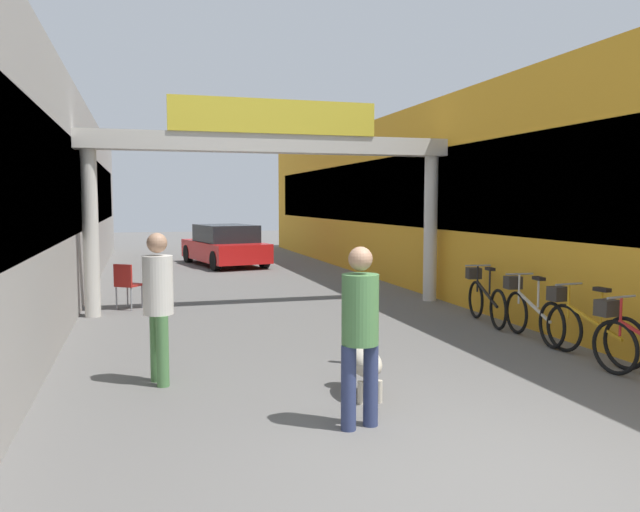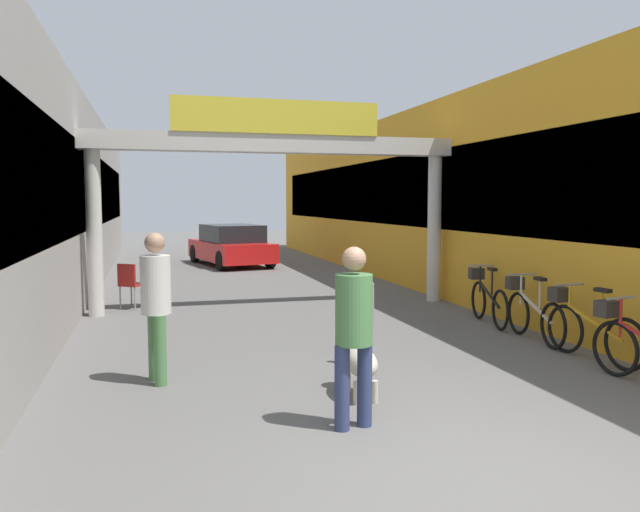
{
  "view_description": "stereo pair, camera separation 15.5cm",
  "coord_description": "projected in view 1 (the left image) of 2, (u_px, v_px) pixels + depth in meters",
  "views": [
    {
      "loc": [
        -2.48,
        -3.97,
        2.09
      ],
      "look_at": [
        0.0,
        4.63,
        1.3
      ],
      "focal_mm": 35.0,
      "sensor_mm": 36.0,
      "label": 1
    },
    {
      "loc": [
        -2.33,
        -4.02,
        2.09
      ],
      "look_at": [
        0.0,
        4.63,
        1.3
      ],
      "focal_mm": 35.0,
      "sensor_mm": 36.0,
      "label": 2
    }
  ],
  "objects": [
    {
      "name": "bicycle_orange_second",
      "position": [
        587.0,
        326.0,
        8.27
      ],
      "size": [
        0.46,
        1.69,
        0.98
      ],
      "color": "black",
      "rests_on": "ground_plane"
    },
    {
      "name": "bollard_post_metal",
      "position": [
        372.0,
        323.0,
        7.91
      ],
      "size": [
        0.1,
        0.1,
        1.08
      ],
      "color": "gray",
      "rests_on": "ground_plane"
    },
    {
      "name": "bicycle_silver_third",
      "position": [
        530.0,
        310.0,
        9.45
      ],
      "size": [
        0.46,
        1.69,
        0.98
      ],
      "color": "black",
      "rests_on": "ground_plane"
    },
    {
      "name": "pedestrian_with_dog",
      "position": [
        360.0,
        325.0,
        5.68
      ],
      "size": [
        0.41,
        0.41,
        1.68
      ],
      "color": "navy",
      "rests_on": "ground_plane"
    },
    {
      "name": "pedestrian_companion",
      "position": [
        158.0,
        298.0,
        7.06
      ],
      "size": [
        0.42,
        0.42,
        1.73
      ],
      "color": "#4C7F47",
      "rests_on": "ground_plane"
    },
    {
      "name": "storefront_left",
      "position": [
        16.0,
        199.0,
        13.61
      ],
      "size": [
        3.0,
        26.0,
        4.27
      ],
      "color": "#9E9993",
      "rests_on": "ground_plane"
    },
    {
      "name": "arcade_sign_gateway",
      "position": [
        273.0,
        163.0,
        11.97
      ],
      "size": [
        7.4,
        0.47,
        4.0
      ],
      "color": "beige",
      "rests_on": "ground_plane"
    },
    {
      "name": "storefront_right",
      "position": [
        439.0,
        200.0,
        16.42
      ],
      "size": [
        3.0,
        26.0,
        4.27
      ],
      "color": "gold",
      "rests_on": "ground_plane"
    },
    {
      "name": "dog_on_leash",
      "position": [
        363.0,
        360.0,
        6.71
      ],
      "size": [
        0.4,
        0.85,
        0.61
      ],
      "color": "beige",
      "rests_on": "ground_plane"
    },
    {
      "name": "ground_plane",
      "position": [
        491.0,
        480.0,
        4.67
      ],
      "size": [
        80.0,
        80.0,
        0.0
      ],
      "primitive_type": "plane",
      "color": "#605E5B"
    },
    {
      "name": "bicycle_black_farthest",
      "position": [
        484.0,
        297.0,
        10.73
      ],
      "size": [
        0.47,
        1.67,
        0.98
      ],
      "color": "black",
      "rests_on": "ground_plane"
    },
    {
      "name": "parked_car_red",
      "position": [
        225.0,
        246.0,
        20.35
      ],
      "size": [
        2.54,
        4.28,
        1.33
      ],
      "color": "red",
      "rests_on": "ground_plane"
    },
    {
      "name": "cafe_chair_red_nearer",
      "position": [
        126.0,
        282.0,
        11.99
      ],
      "size": [
        0.56,
        0.56,
        0.89
      ],
      "color": "gray",
      "rests_on": "ground_plane"
    }
  ]
}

